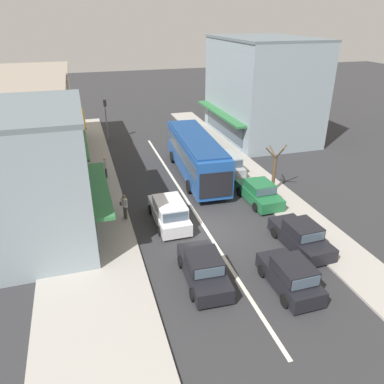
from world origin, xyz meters
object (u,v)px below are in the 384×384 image
at_px(hatchback_queue_far_back, 290,276).
at_px(traffic_light_downstreet, 106,113).
at_px(parked_sedan_kerb_second, 259,193).
at_px(pedestrian_browsing_midblock, 105,167).
at_px(street_tree_right, 274,170).
at_px(sedan_adjacent_lane_lead, 204,269).
at_px(parked_sedan_kerb_front, 301,236).
at_px(parked_wagon_kerb_third, 226,163).
at_px(wagon_queue_gap_filler, 169,212).
at_px(pedestrian_with_handbag_near, 124,205).
at_px(city_bus, 196,153).

xyz_separation_m(hatchback_queue_far_back, traffic_light_downstreet, (-5.99, 25.37, 2.15)).
distance_m(hatchback_queue_far_back, parked_sedan_kerb_second, 9.03).
bearing_deg(pedestrian_browsing_midblock, hatchback_queue_far_back, -65.64).
bearing_deg(street_tree_right, sedan_adjacent_lane_lead, -134.84).
bearing_deg(sedan_adjacent_lane_lead, parked_sedan_kerb_front, 11.30).
relative_size(parked_sedan_kerb_second, traffic_light_downstreet, 1.01).
height_order(parked_sedan_kerb_front, parked_wagon_kerb_third, parked_wagon_kerb_third).
relative_size(wagon_queue_gap_filler, parked_sedan_kerb_front, 1.06).
distance_m(sedan_adjacent_lane_lead, parked_sedan_kerb_second, 9.34).
xyz_separation_m(traffic_light_downstreet, pedestrian_with_handbag_near, (-0.51, -16.67, -1.79)).
xyz_separation_m(hatchback_queue_far_back, wagon_queue_gap_filler, (-3.95, 7.59, 0.04)).
relative_size(city_bus, hatchback_queue_far_back, 2.96).
height_order(sedan_adjacent_lane_lead, traffic_light_downstreet, traffic_light_downstreet).
height_order(parked_sedan_kerb_front, pedestrian_browsing_midblock, pedestrian_browsing_midblock).
bearing_deg(pedestrian_with_handbag_near, city_bus, 41.16).
relative_size(city_bus, traffic_light_downstreet, 2.61).
xyz_separation_m(parked_sedan_kerb_front, street_tree_right, (1.86, 6.74, 1.07)).
height_order(hatchback_queue_far_back, wagon_queue_gap_filler, wagon_queue_gap_filler).
distance_m(wagon_queue_gap_filler, pedestrian_browsing_midblock, 8.55).
bearing_deg(parked_wagon_kerb_third, pedestrian_browsing_midblock, 172.26).
height_order(parked_sedan_kerb_front, parked_sedan_kerb_second, same).
bearing_deg(wagon_queue_gap_filler, hatchback_queue_far_back, -62.51).
bearing_deg(hatchback_queue_far_back, traffic_light_downstreet, 103.28).
xyz_separation_m(city_bus, hatchback_queue_far_back, (0.16, -14.24, -1.17)).
bearing_deg(parked_sedan_kerb_second, parked_wagon_kerb_third, 92.00).
bearing_deg(parked_sedan_kerb_front, pedestrian_browsing_midblock, 126.77).
height_order(sedan_adjacent_lane_lead, parked_wagon_kerb_third, parked_wagon_kerb_third).
distance_m(city_bus, parked_wagon_kerb_third, 2.82).
height_order(parked_sedan_kerb_front, traffic_light_downstreet, traffic_light_downstreet).
bearing_deg(sedan_adjacent_lane_lead, parked_sedan_kerb_second, 47.68).
distance_m(wagon_queue_gap_filler, parked_sedan_kerb_second, 6.65).
distance_m(sedan_adjacent_lane_lead, pedestrian_with_handbag_near, 7.52).
relative_size(city_bus, wagon_queue_gap_filler, 2.44).
bearing_deg(pedestrian_browsing_midblock, parked_wagon_kerb_third, -7.74).
xyz_separation_m(parked_sedan_kerb_second, street_tree_right, (1.62, 1.05, 1.07)).
xyz_separation_m(hatchback_queue_far_back, parked_sedan_kerb_second, (2.62, 8.64, -0.05)).
relative_size(hatchback_queue_far_back, parked_sedan_kerb_second, 0.88).
relative_size(wagon_queue_gap_filler, traffic_light_downstreet, 1.07).
bearing_deg(city_bus, traffic_light_downstreet, 117.64).
relative_size(hatchback_queue_far_back, wagon_queue_gap_filler, 0.82).
bearing_deg(parked_sedan_kerb_second, parked_sedan_kerb_front, -92.43).
bearing_deg(wagon_queue_gap_filler, parked_wagon_kerb_third, 46.37).
xyz_separation_m(sedan_adjacent_lane_lead, parked_wagon_kerb_third, (6.09, 12.53, 0.08)).
height_order(city_bus, street_tree_right, street_tree_right).
relative_size(street_tree_right, pedestrian_with_handbag_near, 2.26).
bearing_deg(pedestrian_browsing_midblock, traffic_light_downstreet, 83.85).
bearing_deg(parked_wagon_kerb_third, sedan_adjacent_lane_lead, -115.93).
bearing_deg(parked_wagon_kerb_third, parked_sedan_kerb_second, -88.00).
bearing_deg(parked_wagon_kerb_third, hatchback_queue_far_back, -99.64).
bearing_deg(traffic_light_downstreet, wagon_queue_gap_filler, -83.46).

